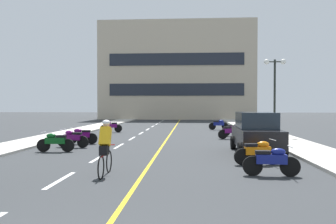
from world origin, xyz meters
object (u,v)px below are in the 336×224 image
at_px(street_lamp_mid, 275,79).
at_px(motorcycle_2, 258,152).
at_px(motorcycle_5, 81,136).
at_px(motorcycle_4, 73,138).
at_px(motorcycle_1, 272,161).
at_px(cyclist_rider, 105,146).
at_px(motorcycle_3, 55,142).
at_px(motorcycle_9, 219,124).
at_px(motorcycle_8, 111,126).
at_px(motorcycle_6, 231,131).
at_px(motorcycle_7, 234,129).
at_px(parked_car_near, 256,133).

xyz_separation_m(street_lamp_mid, motorcycle_2, (-3.22, -10.84, -3.37)).
relative_size(street_lamp_mid, motorcycle_5, 2.99).
bearing_deg(motorcycle_4, street_lamp_mid, 29.13).
relative_size(motorcycle_1, cyclist_rider, 0.96).
height_order(motorcycle_2, cyclist_rider, cyclist_rider).
distance_m(street_lamp_mid, motorcycle_3, 14.65).
relative_size(motorcycle_1, motorcycle_9, 1.00).
xyz_separation_m(street_lamp_mid, motorcycle_5, (-11.54, -5.01, -3.37)).
bearing_deg(motorcycle_3, motorcycle_5, 85.83).
distance_m(motorcycle_5, motorcycle_8, 7.88).
relative_size(motorcycle_8, cyclist_rider, 0.95).
bearing_deg(motorcycle_6, motorcycle_2, -90.97).
bearing_deg(street_lamp_mid, motorcycle_8, 166.30).
distance_m(motorcycle_5, motorcycle_7, 10.33).
distance_m(motorcycle_5, motorcycle_9, 13.91).
relative_size(motorcycle_3, motorcycle_5, 1.00).
bearing_deg(motorcycle_2, motorcycle_4, 152.04).
bearing_deg(motorcycle_4, motorcycle_2, -27.96).
relative_size(parked_car_near, motorcycle_6, 2.55).
xyz_separation_m(street_lamp_mid, motorcycle_7, (-2.65, 0.25, -3.37)).
height_order(motorcycle_4, cyclist_rider, cyclist_rider).
bearing_deg(motorcycle_7, parked_car_near, -90.47).
bearing_deg(motorcycle_4, motorcycle_7, 36.93).
height_order(motorcycle_1, motorcycle_3, same).
distance_m(motorcycle_3, motorcycle_7, 12.33).
bearing_deg(motorcycle_1, motorcycle_8, 118.84).
bearing_deg(parked_car_near, motorcycle_6, 93.11).
bearing_deg(motorcycle_5, motorcycle_9, 53.05).
bearing_deg(motorcycle_7, cyclist_rider, -112.80).
relative_size(motorcycle_2, motorcycle_8, 1.01).
relative_size(motorcycle_3, motorcycle_8, 1.01).
xyz_separation_m(parked_car_near, motorcycle_3, (-9.05, -0.18, -0.44)).
height_order(motorcycle_3, cyclist_rider, cyclist_rider).
distance_m(motorcycle_5, cyclist_rider, 8.64).
bearing_deg(motorcycle_5, motorcycle_2, -35.00).
bearing_deg(motorcycle_4, motorcycle_1, -37.09).
height_order(street_lamp_mid, motorcycle_4, street_lamp_mid).
height_order(motorcycle_4, motorcycle_5, same).
relative_size(parked_car_near, motorcycle_8, 2.51).
xyz_separation_m(street_lamp_mid, motorcycle_9, (-3.18, 6.11, -3.37)).
bearing_deg(motorcycle_9, motorcycle_8, -159.37).
bearing_deg(motorcycle_4, motorcycle_3, -98.17).
height_order(motorcycle_9, cyclist_rider, cyclist_rider).
bearing_deg(motorcycle_1, motorcycle_4, 142.91).
height_order(street_lamp_mid, motorcycle_7, street_lamp_mid).
bearing_deg(motorcycle_1, motorcycle_5, 137.25).
distance_m(parked_car_near, motorcycle_9, 13.99).
bearing_deg(cyclist_rider, street_lamp_mid, 57.67).
bearing_deg(motorcycle_8, motorcycle_2, -58.02).
relative_size(motorcycle_4, cyclist_rider, 0.95).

